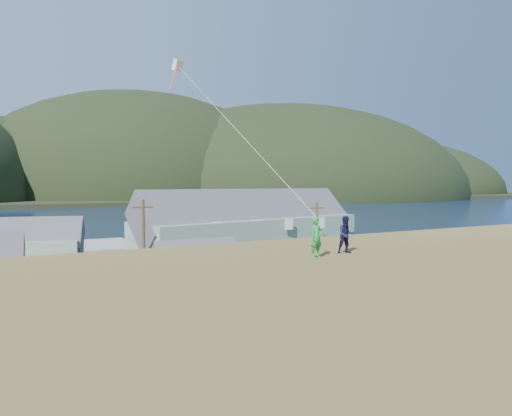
% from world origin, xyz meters
% --- Properties ---
extents(ground, '(900.00, 900.00, 0.00)m').
position_xyz_m(ground, '(0.00, 0.00, 0.00)').
color(ground, '#0A1638').
rests_on(ground, ground).
extents(grass_strip, '(110.00, 8.00, 0.10)m').
position_xyz_m(grass_strip, '(0.00, -2.00, 0.05)').
color(grass_strip, '#4C3D19').
rests_on(grass_strip, ground).
extents(waterfront_lot, '(72.00, 36.00, 0.12)m').
position_xyz_m(waterfront_lot, '(0.00, 17.00, 0.06)').
color(waterfront_lot, '#28282B').
rests_on(waterfront_lot, ground).
extents(wharf, '(26.00, 14.00, 0.90)m').
position_xyz_m(wharf, '(-6.00, 40.00, 0.45)').
color(wharf, gray).
rests_on(wharf, ground).
extents(far_shore, '(900.00, 320.00, 2.00)m').
position_xyz_m(far_shore, '(0.00, 330.00, 1.00)').
color(far_shore, black).
rests_on(far_shore, ground).
extents(far_hills, '(760.00, 265.00, 143.00)m').
position_xyz_m(far_hills, '(35.59, 279.38, 2.00)').
color(far_hills, black).
rests_on(far_hills, ground).
extents(lodge, '(33.38, 14.98, 11.35)m').
position_xyz_m(lodge, '(18.81, 21.32, 4.37)').
color(lodge, slate).
rests_on(lodge, waterfront_lot).
extents(shed_white, '(8.01, 5.67, 6.06)m').
position_xyz_m(shed_white, '(5.20, 5.72, 2.34)').
color(shed_white, white).
rests_on(shed_white, waterfront_lot).
extents(shed_palegreen_far, '(12.23, 8.75, 7.44)m').
position_xyz_m(shed_palegreen_far, '(-7.33, 27.34, 2.84)').
color(shed_palegreen_far, gray).
rests_on(shed_palegreen_far, waterfront_lot).
extents(utility_poles, '(33.05, 0.24, 8.80)m').
position_xyz_m(utility_poles, '(-1.01, 1.50, 4.36)').
color(utility_poles, '#47331E').
rests_on(utility_poles, waterfront_lot).
extents(parked_cars, '(25.64, 13.22, 1.50)m').
position_xyz_m(parked_cars, '(-8.33, 21.26, 0.83)').
color(parked_cars, black).
rests_on(parked_cars, waterfront_lot).
extents(kite_flyer_green, '(0.64, 0.49, 1.59)m').
position_xyz_m(kite_flyer_green, '(0.96, -18.25, 7.99)').
color(kite_flyer_green, '#24862F').
rests_on(kite_flyer_green, hillside).
extents(kite_flyer_navy, '(0.89, 0.79, 1.54)m').
position_xyz_m(kite_flyer_navy, '(2.76, -17.85, 7.97)').
color(kite_flyer_navy, black).
rests_on(kite_flyer_navy, hillside).
extents(kite_rig, '(2.09, 4.23, 11.06)m').
position_xyz_m(kite_rig, '(-1.98, -10.72, 15.73)').
color(kite_rig, beige).
rests_on(kite_rig, ground).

